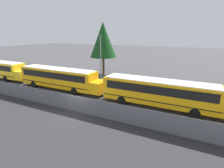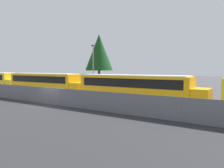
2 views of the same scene
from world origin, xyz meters
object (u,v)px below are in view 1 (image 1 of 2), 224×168
school_bus_2 (161,92)px  light_pole (101,55)px  school_bus_1 (59,77)px  tree_0 (103,40)px

school_bus_2 → light_pole: bearing=146.2°
school_bus_1 → school_bus_2: same height
school_bus_1 → light_pole: (2.31, 7.89, 2.34)m
school_bus_1 → school_bus_2: bearing=-0.7°
school_bus_1 → light_pole: size_ratio=1.81×
light_pole → tree_0: (-1.47, 3.55, 2.47)m
school_bus_2 → light_pole: 14.68m
school_bus_1 → school_bus_2: 14.36m
light_pole → tree_0: bearing=112.5°
school_bus_1 → tree_0: 12.44m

